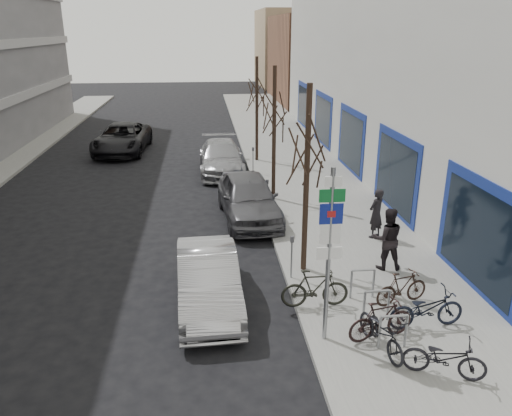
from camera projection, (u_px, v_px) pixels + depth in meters
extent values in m
plane|color=black|center=(219.00, 350.00, 11.23)|extent=(120.00, 120.00, 0.00)
cube|color=slate|center=(318.00, 198.00, 21.00)|extent=(5.00, 70.00, 0.15)
cube|color=brown|center=(337.00, 59.00, 48.56)|extent=(12.00, 14.00, 8.00)
cube|color=#937A5B|center=(311.00, 48.00, 62.47)|extent=(13.00, 12.00, 9.00)
cylinder|color=gray|center=(328.00, 261.00, 10.75)|extent=(0.10, 0.10, 4.20)
cube|color=white|center=(333.00, 182.00, 10.11)|extent=(0.35, 0.03, 0.22)
cube|color=#0C5926|center=(332.00, 196.00, 10.22)|extent=(0.55, 0.03, 0.28)
cube|color=navy|center=(331.00, 214.00, 10.35)|extent=(0.50, 0.03, 0.45)
cube|color=maroon|center=(331.00, 214.00, 10.34)|extent=(0.18, 0.02, 0.14)
cube|color=white|center=(330.00, 234.00, 10.51)|extent=(0.45, 0.03, 0.45)
cube|color=white|center=(329.00, 253.00, 10.66)|extent=(0.55, 0.03, 0.28)
cylinder|color=gray|center=(379.00, 333.00, 10.92)|extent=(0.06, 0.06, 0.80)
cylinder|color=gray|center=(406.00, 331.00, 10.98)|extent=(0.06, 0.06, 0.80)
cylinder|color=gray|center=(394.00, 316.00, 10.81)|extent=(0.60, 0.06, 0.06)
cylinder|color=gray|center=(364.00, 306.00, 11.95)|extent=(0.06, 0.06, 0.80)
cylinder|color=gray|center=(388.00, 305.00, 12.01)|extent=(0.06, 0.06, 0.80)
cylinder|color=gray|center=(378.00, 291.00, 11.84)|extent=(0.60, 0.06, 0.06)
cylinder|color=gray|center=(351.00, 284.00, 12.98)|extent=(0.06, 0.06, 0.80)
cylinder|color=gray|center=(373.00, 283.00, 13.04)|extent=(0.06, 0.06, 0.80)
cylinder|color=gray|center=(363.00, 270.00, 12.87)|extent=(0.60, 0.06, 0.06)
cylinder|color=black|center=(306.00, 184.00, 13.83)|extent=(0.16, 0.16, 5.50)
cylinder|color=black|center=(274.00, 137.00, 19.91)|extent=(0.16, 0.16, 5.50)
cylinder|color=black|center=(257.00, 111.00, 25.99)|extent=(0.16, 0.16, 5.50)
cylinder|color=gray|center=(292.00, 260.00, 14.01)|extent=(0.05, 0.05, 1.10)
cube|color=#3F3F44|center=(292.00, 239.00, 13.80)|extent=(0.10, 0.08, 0.18)
cylinder|color=gray|center=(267.00, 198.00, 19.16)|extent=(0.05, 0.05, 1.10)
cube|color=#3F3F44|center=(267.00, 182.00, 18.94)|extent=(0.10, 0.08, 0.18)
cylinder|color=gray|center=(253.00, 162.00, 24.30)|extent=(0.05, 0.05, 1.10)
cube|color=#3F3F44|center=(253.00, 149.00, 24.09)|extent=(0.10, 0.08, 0.18)
imported|color=black|center=(382.00, 329.00, 10.84)|extent=(0.89, 1.80, 1.05)
imported|color=black|center=(381.00, 320.00, 11.24)|extent=(1.71, 0.85, 0.99)
imported|color=black|center=(427.00, 306.00, 11.66)|extent=(1.89, 0.69, 1.13)
imported|color=black|center=(315.00, 288.00, 12.54)|extent=(1.75, 0.54, 1.06)
imported|color=black|center=(445.00, 355.00, 10.02)|extent=(1.71, 1.09, 1.00)
imported|color=black|center=(402.00, 287.00, 12.70)|extent=(1.58, 0.82, 0.92)
imported|color=#A8A8AD|center=(208.00, 280.00, 12.86)|extent=(1.72, 4.46, 1.45)
imported|color=#545359|center=(249.00, 197.00, 18.71)|extent=(2.38, 5.13, 1.70)
imported|color=#9A9A9F|center=(221.00, 157.00, 24.88)|extent=(2.17, 5.27, 1.53)
imported|color=black|center=(122.00, 138.00, 28.92)|extent=(3.06, 6.02, 1.63)
imported|color=black|center=(376.00, 213.00, 16.66)|extent=(0.74, 0.69, 1.71)
imported|color=black|center=(387.00, 238.00, 14.44)|extent=(0.75, 0.55, 1.90)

